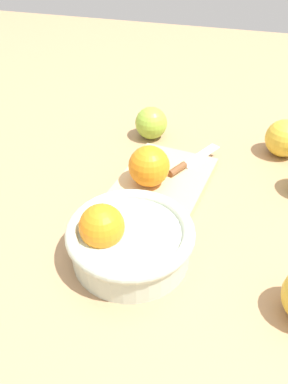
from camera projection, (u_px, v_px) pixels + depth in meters
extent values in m
plane|color=tan|center=(207.00, 216.00, 0.69)|extent=(2.40, 2.40, 0.00)
cylinder|color=beige|center=(131.00, 244.00, 0.60)|extent=(0.18, 0.18, 0.05)
torus|color=beige|center=(130.00, 231.00, 0.58)|extent=(0.20, 0.20, 0.02)
sphere|color=orange|center=(102.00, 226.00, 0.57)|extent=(0.07, 0.07, 0.07)
cube|color=#DBB77F|center=(165.00, 180.00, 0.76)|extent=(0.22, 0.18, 0.02)
sphere|color=orange|center=(149.00, 166.00, 0.71)|extent=(0.08, 0.08, 0.08)
cube|color=silver|center=(201.00, 156.00, 0.81)|extent=(0.11, 0.07, 0.00)
cylinder|color=brown|center=(177.00, 169.00, 0.76)|extent=(0.05, 0.03, 0.01)
sphere|color=gold|center=(284.00, 138.00, 0.83)|extent=(0.08, 0.08, 0.08)
sphere|color=#8EB738|center=(151.00, 123.00, 0.89)|extent=(0.07, 0.07, 0.07)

